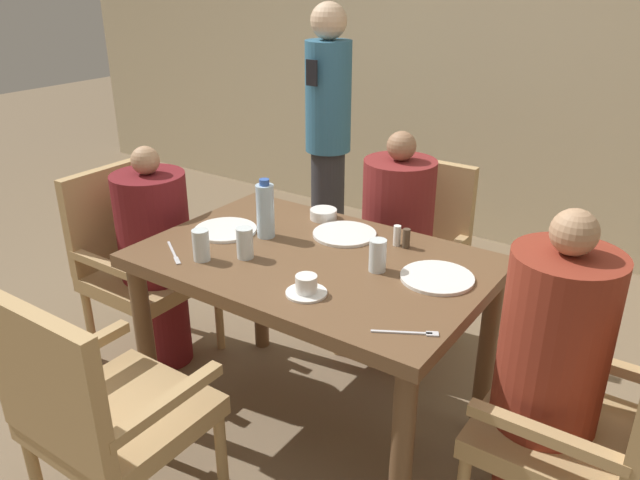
% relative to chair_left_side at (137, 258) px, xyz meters
% --- Properties ---
extents(ground_plane, '(16.00, 16.00, 0.00)m').
position_rel_chair_left_side_xyz_m(ground_plane, '(1.01, 0.00, -0.50)').
color(ground_plane, '#7A664C').
extents(wall_back, '(8.00, 0.06, 2.80)m').
position_rel_chair_left_side_xyz_m(wall_back, '(1.01, 2.29, 0.90)').
color(wall_back, beige).
rests_on(wall_back, ground_plane).
extents(dining_table, '(1.25, 0.82, 0.78)m').
position_rel_chair_left_side_xyz_m(dining_table, '(1.01, 0.00, 0.17)').
color(dining_table, brown).
rests_on(dining_table, ground_plane).
extents(chair_left_side, '(0.49, 0.49, 0.91)m').
position_rel_chair_left_side_xyz_m(chair_left_side, '(0.00, 0.00, 0.00)').
color(chair_left_side, tan).
rests_on(chair_left_side, ground_plane).
extents(diner_in_left_chair, '(0.32, 0.32, 1.06)m').
position_rel_chair_left_side_xyz_m(diner_in_left_chair, '(0.14, 0.00, 0.04)').
color(diner_in_left_chair, maroon).
rests_on(diner_in_left_chair, ground_plane).
extents(chair_far_side, '(0.49, 0.49, 0.91)m').
position_rel_chair_left_side_xyz_m(chair_far_side, '(1.01, 0.79, 0.00)').
color(chair_far_side, tan).
rests_on(chair_far_side, ground_plane).
extents(diner_in_far_chair, '(0.32, 0.32, 1.11)m').
position_rel_chair_left_side_xyz_m(diner_in_far_chair, '(1.01, 0.65, 0.07)').
color(diner_in_far_chair, maroon).
rests_on(diner_in_far_chair, ground_plane).
extents(chair_right_side, '(0.49, 0.49, 0.91)m').
position_rel_chair_left_side_xyz_m(chair_right_side, '(2.02, 0.00, 0.00)').
color(chair_right_side, tan).
rests_on(chair_right_side, ground_plane).
extents(diner_in_right_chair, '(0.32, 0.32, 1.15)m').
position_rel_chair_left_side_xyz_m(diner_in_right_chair, '(1.88, 0.00, 0.09)').
color(diner_in_right_chair, maroon).
rests_on(diner_in_right_chair, ground_plane).
extents(chair_near_corner, '(0.49, 0.49, 0.91)m').
position_rel_chair_left_side_xyz_m(chair_near_corner, '(0.76, -0.79, 0.00)').
color(chair_near_corner, tan).
rests_on(chair_near_corner, ground_plane).
extents(standing_host, '(0.27, 0.30, 1.57)m').
position_rel_chair_left_side_xyz_m(standing_host, '(0.18, 1.33, 0.34)').
color(standing_host, '#2D2D33').
rests_on(standing_host, ground_plane).
extents(plate_main_left, '(0.25, 0.25, 0.01)m').
position_rel_chair_left_side_xyz_m(plate_main_left, '(1.46, 0.09, 0.28)').
color(plate_main_left, white).
rests_on(plate_main_left, dining_table).
extents(plate_main_right, '(0.25, 0.25, 0.01)m').
position_rel_chair_left_side_xyz_m(plate_main_right, '(1.00, 0.23, 0.28)').
color(plate_main_right, white).
rests_on(plate_main_right, dining_table).
extents(plate_dessert_center, '(0.25, 0.25, 0.01)m').
position_rel_chair_left_side_xyz_m(plate_dessert_center, '(0.58, -0.01, 0.28)').
color(plate_dessert_center, white).
rests_on(plate_dessert_center, dining_table).
extents(teacup_with_saucer, '(0.14, 0.14, 0.07)m').
position_rel_chair_left_side_xyz_m(teacup_with_saucer, '(1.15, -0.25, 0.30)').
color(teacup_with_saucer, white).
rests_on(teacup_with_saucer, dining_table).
extents(bowl_small, '(0.11, 0.11, 0.04)m').
position_rel_chair_left_side_xyz_m(bowl_small, '(0.83, 0.32, 0.30)').
color(bowl_small, white).
rests_on(bowl_small, dining_table).
extents(water_bottle, '(0.07, 0.07, 0.23)m').
position_rel_chair_left_side_xyz_m(water_bottle, '(0.75, 0.05, 0.39)').
color(water_bottle, silver).
rests_on(water_bottle, dining_table).
extents(glass_tall_near, '(0.06, 0.06, 0.12)m').
position_rel_chair_left_side_xyz_m(glass_tall_near, '(0.81, -0.15, 0.33)').
color(glass_tall_near, silver).
rests_on(glass_tall_near, dining_table).
extents(glass_tall_mid, '(0.06, 0.06, 0.12)m').
position_rel_chair_left_side_xyz_m(glass_tall_mid, '(0.69, -0.25, 0.33)').
color(glass_tall_mid, silver).
rests_on(glass_tall_mid, dining_table).
extents(glass_tall_far, '(0.06, 0.06, 0.12)m').
position_rel_chair_left_side_xyz_m(glass_tall_far, '(1.26, 0.03, 0.33)').
color(glass_tall_far, silver).
rests_on(glass_tall_far, dining_table).
extents(salt_shaker, '(0.03, 0.03, 0.08)m').
position_rel_chair_left_side_xyz_m(salt_shaker, '(1.21, 0.26, 0.32)').
color(salt_shaker, white).
rests_on(salt_shaker, dining_table).
extents(pepper_shaker, '(0.03, 0.03, 0.08)m').
position_rel_chair_left_side_xyz_m(pepper_shaker, '(1.25, 0.26, 0.31)').
color(pepper_shaker, '#4C3D2D').
rests_on(pepper_shaker, dining_table).
extents(fork_beside_plate, '(0.18, 0.11, 0.00)m').
position_rel_chair_left_side_xyz_m(fork_beside_plate, '(1.54, -0.27, 0.28)').
color(fork_beside_plate, silver).
rests_on(fork_beside_plate, dining_table).
extents(knife_beside_plate, '(0.18, 0.12, 0.00)m').
position_rel_chair_left_side_xyz_m(knife_beside_plate, '(0.58, -0.28, 0.28)').
color(knife_beside_plate, silver).
rests_on(knife_beside_plate, dining_table).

